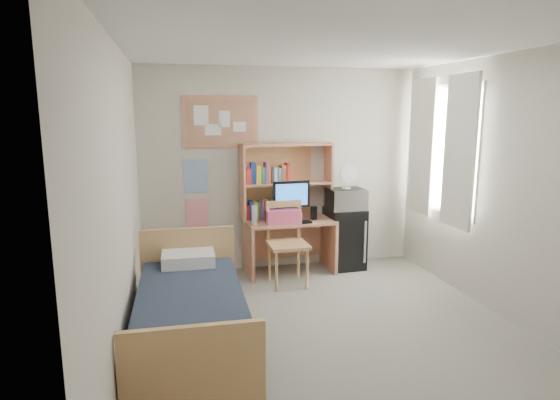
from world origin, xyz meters
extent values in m
cube|color=gray|center=(0.00, 0.00, -0.01)|extent=(3.60, 4.20, 0.02)
cube|color=white|center=(0.00, 0.00, 2.60)|extent=(3.60, 4.20, 0.02)
cube|color=beige|center=(0.00, 2.10, 1.30)|extent=(3.60, 0.04, 2.60)
cube|color=beige|center=(0.00, -2.10, 1.30)|extent=(3.60, 0.04, 2.60)
cube|color=beige|center=(-1.80, 0.00, 1.30)|extent=(0.04, 4.20, 2.60)
cube|color=beige|center=(1.80, 0.00, 1.30)|extent=(0.04, 4.20, 2.60)
cube|color=white|center=(1.75, 1.20, 1.60)|extent=(0.10, 1.40, 1.70)
cube|color=white|center=(1.72, 0.80, 1.60)|extent=(0.04, 0.55, 1.70)
cube|color=white|center=(1.72, 1.60, 1.60)|extent=(0.04, 0.55, 1.70)
cube|color=tan|center=(-0.78, 2.08, 1.92)|extent=(0.94, 0.03, 0.64)
cube|color=#2A66AB|center=(-1.10, 2.09, 1.25)|extent=(0.30, 0.01, 0.42)
cube|color=red|center=(-1.10, 2.09, 0.78)|extent=(0.28, 0.01, 0.36)
cube|color=tan|center=(0.04, 1.80, 0.35)|extent=(1.13, 0.61, 0.69)
cube|color=tan|center=(-0.09, 1.39, 0.50)|extent=(0.51, 0.51, 1.00)
cube|color=black|center=(0.80, 1.84, 0.40)|extent=(0.48, 0.48, 0.79)
cube|color=#1B2230|center=(-1.28, 0.08, 0.26)|extent=(0.98, 1.89, 0.52)
cube|color=tan|center=(0.03, 1.95, 1.17)|extent=(1.18, 0.35, 0.96)
cube|color=black|center=(0.04, 1.74, 0.94)|extent=(0.47, 0.06, 0.50)
cube|color=black|center=(0.05, 1.60, 0.70)|extent=(0.43, 0.15, 0.02)
cube|color=black|center=(-0.26, 1.73, 0.77)|extent=(0.07, 0.07, 0.16)
cube|color=black|center=(0.34, 1.75, 0.78)|extent=(0.07, 0.07, 0.17)
cylinder|color=silver|center=(-0.43, 1.68, 0.81)|extent=(0.07, 0.07, 0.23)
cube|color=#D9527A|center=(-0.09, 1.59, 0.77)|extent=(0.42, 0.14, 0.20)
cube|color=silver|center=(0.80, 1.82, 0.93)|extent=(0.47, 0.36, 0.27)
cylinder|color=silver|center=(0.80, 1.82, 1.20)|extent=(0.23, 0.23, 0.29)
cube|color=silver|center=(-1.26, 0.83, 0.58)|extent=(0.53, 0.38, 0.13)
camera|label=1|loc=(-1.38, -3.80, 2.04)|focal=30.00mm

